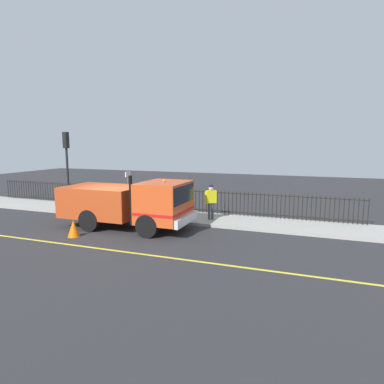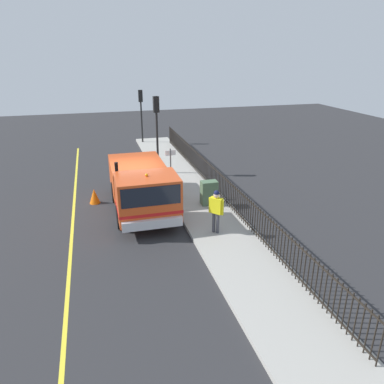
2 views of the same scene
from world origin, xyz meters
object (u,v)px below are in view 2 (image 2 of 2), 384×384
object	(u,v)px
work_truck	(142,186)
worker_standing	(216,207)
traffic_cone	(94,196)
utility_cabinet	(209,193)
traffic_light_mid	(141,105)
traffic_light_near	(157,120)
street_sign	(171,167)

from	to	relation	value
work_truck	worker_standing	xyz separation A→B (m)	(2.36, -2.92, -0.05)
traffic_cone	work_truck	bearing A→B (deg)	-38.49
utility_cabinet	traffic_cone	world-z (taller)	utility_cabinet
traffic_light_mid	work_truck	bearing A→B (deg)	82.10
utility_cabinet	traffic_light_near	bearing A→B (deg)	105.20
traffic_light_mid	utility_cabinet	distance (m)	13.13
traffic_cone	street_sign	distance (m)	3.79
traffic_light_mid	utility_cabinet	size ratio (longest dim) A/B	3.54
work_truck	traffic_light_mid	world-z (taller)	traffic_light_mid
traffic_light_near	traffic_light_mid	distance (m)	7.79
work_truck	utility_cabinet	xyz separation A→B (m)	(2.97, -0.20, -0.56)
traffic_cone	traffic_light_near	bearing A→B (deg)	42.38
work_truck	traffic_cone	world-z (taller)	work_truck
worker_standing	traffic_cone	bearing A→B (deg)	2.89
work_truck	utility_cabinet	size ratio (longest dim) A/B	5.47
traffic_light_near	traffic_cone	distance (m)	5.63
traffic_light_near	traffic_light_mid	world-z (taller)	traffic_light_near
worker_standing	utility_cabinet	distance (m)	2.83
work_truck	street_sign	bearing A→B (deg)	-143.01
work_truck	worker_standing	bearing A→B (deg)	128.80
traffic_cone	street_sign	bearing A→B (deg)	-7.46
traffic_light_mid	traffic_cone	bearing A→B (deg)	71.10
worker_standing	utility_cabinet	xyz separation A→B (m)	(0.60, 2.72, -0.51)
work_truck	street_sign	xyz separation A→B (m)	(1.52, 1.15, 0.36)
work_truck	traffic_light_near	bearing A→B (deg)	-108.02
traffic_cone	street_sign	world-z (taller)	street_sign
work_truck	traffic_light_near	distance (m)	5.50
worker_standing	traffic_light_mid	bearing A→B (deg)	-39.07
work_truck	traffic_light_near	size ratio (longest dim) A/B	1.40
traffic_light_near	street_sign	bearing A→B (deg)	81.88
traffic_light_mid	traffic_cone	size ratio (longest dim) A/B	5.52
traffic_light_mid	traffic_cone	world-z (taller)	traffic_light_mid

